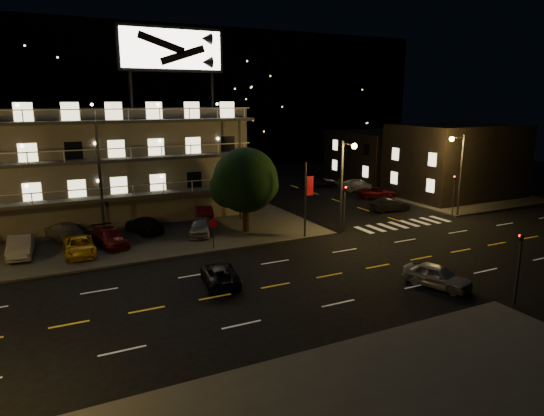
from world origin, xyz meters
name	(u,v)px	position (x,y,z in m)	size (l,w,h in m)	color
ground	(303,280)	(0.00, 0.00, 0.00)	(140.00, 140.00, 0.00)	black
curb_nw	(51,231)	(-14.00, 20.00, 0.07)	(44.00, 24.00, 0.15)	#393937
curb_ne	(429,190)	(30.00, 20.00, 0.07)	(16.00, 24.00, 0.15)	#393937
motel	(90,163)	(-9.94, 23.88, 5.34)	(28.00, 13.80, 18.10)	gray
side_bldg_front	(456,161)	(29.99, 16.00, 4.25)	(14.06, 10.00, 8.50)	black
side_bldg_back	(389,156)	(29.99, 28.00, 3.50)	(14.06, 12.00, 7.00)	black
hill_backdrop	(81,98)	(-5.94, 68.78, 11.55)	(120.00, 25.00, 24.00)	black
streetlight_nc	(344,177)	(8.50, 7.94, 4.96)	(0.44, 1.92, 8.00)	#2D2D30
streetlight_ne	(459,167)	(22.14, 8.30, 4.96)	(1.92, 0.44, 8.00)	#2D2D30
signal_nw	(344,203)	(9.00, 8.50, 2.57)	(0.20, 0.27, 4.60)	#2D2D30
signal_sw	(519,261)	(9.00, -8.50, 2.57)	(0.20, 0.27, 4.60)	#2D2D30
signal_ne	(454,191)	(22.00, 8.50, 2.57)	(0.27, 0.20, 4.60)	#2D2D30
banner_north	(306,198)	(5.09, 8.40, 3.43)	(0.83, 0.16, 6.40)	#2D2D30
stop_sign	(213,229)	(-3.00, 8.57, 1.71)	(0.91, 0.11, 2.61)	#2D2D30
tree	(245,182)	(1.16, 12.06, 4.48)	(5.79, 5.58, 7.29)	black
lot_car_1	(20,246)	(-16.28, 13.13, 0.91)	(1.60, 4.59, 1.51)	#9C9BA0
lot_car_2	(80,246)	(-12.37, 11.58, 0.79)	(2.13, 4.61, 1.28)	gold
lot_car_3	(110,237)	(-10.00, 12.93, 0.83)	(1.91, 4.69, 1.36)	#540C10
lot_car_4	(200,226)	(-2.68, 12.78, 0.87)	(1.71, 4.24, 1.45)	#9C9BA0
lot_car_7	(63,230)	(-13.15, 16.69, 0.84)	(1.93, 4.75, 1.38)	#9C9BA0
lot_car_8	(144,224)	(-6.82, 15.51, 0.89)	(1.75, 4.35, 1.48)	black
lot_car_9	(204,213)	(-0.78, 17.48, 0.85)	(1.48, 4.24, 1.40)	#540C10
side_car_0	(390,205)	(17.81, 12.94, 0.67)	(1.41, 4.05, 1.33)	black
side_car_1	(378,193)	(21.18, 19.13, 0.64)	(2.12, 4.59, 1.28)	#540C10
side_car_2	(359,185)	(21.90, 23.84, 0.72)	(2.03, 4.99, 1.45)	#9C9BA0
side_car_3	(319,181)	(18.99, 28.73, 0.75)	(1.78, 4.43, 1.51)	black
road_car_east	(437,276)	(6.91, -4.62, 0.71)	(1.68, 4.18, 1.42)	#9C9BA0
road_car_west	(220,274)	(-4.97, 1.92, 0.62)	(2.06, 4.46, 1.24)	black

